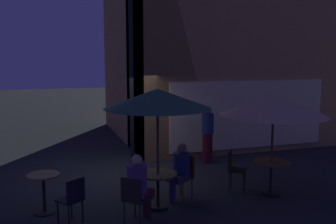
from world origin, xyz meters
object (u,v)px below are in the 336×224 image
cafe_chair_1 (134,196)px  patron_seated_1 (139,184)px  patio_umbrella_1 (274,105)px  cafe_chair_2 (234,167)px  cafe_table_0 (158,182)px  patron_standing_2 (208,135)px  patio_umbrella_0 (158,99)px  cafe_chair_3 (73,197)px  cafe_table_1 (271,170)px  patron_seated_0 (180,168)px  street_lamp_near_corner (131,45)px  cafe_chair_0 (184,172)px  cafe_table_2 (44,187)px

cafe_chair_1 → patron_seated_1: 0.24m
patio_umbrella_1 → cafe_chair_2: 1.64m
cafe_table_0 → patron_standing_2: size_ratio=0.47×
patio_umbrella_0 → cafe_chair_3: (-1.67, -0.23, -1.68)m
cafe_chair_1 → patron_standing_2: size_ratio=0.54×
cafe_table_0 → cafe_chair_3: 1.68m
cafe_table_1 → patio_umbrella_1: 1.42m
patio_umbrella_0 → patron_seated_0: (0.60, 0.35, -1.51)m
cafe_table_1 → patron_standing_2: size_ratio=0.49×
patio_umbrella_0 → cafe_chair_3: bearing=-172.2°
cafe_table_1 → patron_seated_0: size_ratio=0.65×
cafe_chair_1 → patron_standing_2: 4.48m
street_lamp_near_corner → cafe_chair_0: (0.67, -2.02, -2.75)m
cafe_table_1 → patron_seated_0: 2.01m
street_lamp_near_corner → cafe_table_1: bearing=-44.5°
street_lamp_near_corner → cafe_table_1: (2.52, -2.48, -2.74)m
patio_umbrella_0 → cafe_chair_0: size_ratio=2.59×
street_lamp_near_corner → cafe_table_2: (-2.21, -1.96, -2.79)m
cafe_table_1 → patron_seated_1: (-3.08, -0.42, 0.14)m
cafe_chair_0 → cafe_table_2: bearing=-31.5°
cafe_table_2 → patron_seated_0: (2.75, -0.13, 0.17)m
patron_seated_0 → patron_standing_2: 3.02m
patron_seated_0 → patron_standing_2: size_ratio=0.75×
cafe_table_0 → patio_umbrella_0: patio_umbrella_0 is taller
cafe_chair_2 → cafe_chair_3: size_ratio=1.08×
cafe_chair_1 → patio_umbrella_1: bearing=-32.9°
patron_standing_2 → cafe_chair_2: bearing=96.8°
cafe_table_2 → cafe_chair_2: (4.07, -0.05, 0.05)m
street_lamp_near_corner → cafe_table_0: size_ratio=6.19×
patio_umbrella_1 → cafe_chair_1: patio_umbrella_1 is taller
cafe_table_2 → cafe_chair_0: size_ratio=0.84×
cafe_table_1 → cafe_table_2: size_ratio=1.02×
cafe_table_2 → cafe_chair_1: 1.86m
patron_seated_0 → patron_seated_1: 1.37m
cafe_chair_1 → cafe_chair_2: (2.52, 0.99, 0.05)m
cafe_chair_1 → patron_standing_2: patron_standing_2 is taller
cafe_chair_2 → street_lamp_near_corner: bearing=168.6°
cafe_table_2 → patio_umbrella_0: (2.16, -0.48, 1.68)m
cafe_chair_2 → patron_standing_2: 2.43m
cafe_chair_3 → patron_seated_1: bearing=-135.8°
patio_umbrella_0 → patron_standing_2: patio_umbrella_0 is taller
patron_seated_0 → patron_standing_2: patron_standing_2 is taller
street_lamp_near_corner → patron_seated_0: (0.55, -2.09, -2.61)m
street_lamp_near_corner → cafe_table_0: bearing=-91.2°
patio_umbrella_0 → patio_umbrella_1: patio_umbrella_0 is taller
patio_umbrella_1 → cafe_chair_0: bearing=166.2°
cafe_table_2 → cafe_chair_1: size_ratio=0.89×
cafe_table_0 → patio_umbrella_1: (2.57, -0.04, 1.45)m
cafe_table_0 → patron_seated_1: size_ratio=0.61×
patio_umbrella_0 → patio_umbrella_1: size_ratio=1.06×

